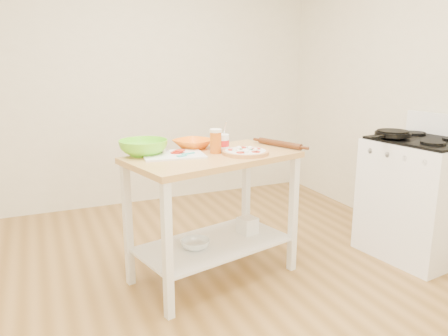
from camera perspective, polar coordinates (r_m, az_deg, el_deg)
name	(u,v)px	position (r m, az deg, el deg)	size (l,w,h in m)	color
room_shell	(220,90)	(2.57, -0.55, 10.09)	(4.04, 4.54, 2.74)	olive
prep_island	(213,190)	(3.02, -1.43, -2.94)	(1.25, 0.87, 0.90)	tan
gas_stove	(417,198)	(3.74, 23.89, -3.57)	(0.70, 0.79, 1.11)	white
skillet	(392,134)	(3.57, 21.13, 4.16)	(0.41, 0.27, 0.03)	black
pizza	(245,152)	(2.97, 2.80, 2.14)	(0.31, 0.31, 0.05)	#E6A562
cutting_board	(173,154)	(2.94, -6.72, 1.78)	(0.43, 0.35, 0.04)	white
spatula	(185,155)	(2.89, -5.09, 1.75)	(0.14, 0.09, 0.01)	#3CC0BA
knife	(145,153)	(2.98, -10.28, 1.98)	(0.27, 0.06, 0.01)	silver
orange_bowl	(194,144)	(3.17, -4.00, 3.19)	(0.27, 0.27, 0.07)	orange
green_bowl	(143,147)	(2.98, -10.48, 2.66)	(0.33, 0.33, 0.10)	#72E024
beer_pint	(216,141)	(2.99, -1.09, 3.54)	(0.08, 0.08, 0.17)	#CD5F14
yogurt_tub	(222,143)	(3.05, -0.26, 3.31)	(0.10, 0.10, 0.21)	white
rolling_pin	(280,144)	(3.23, 7.29, 3.13)	(0.04, 0.04, 0.39)	#542B13
shelf_glass_bowl	(195,244)	(3.05, -3.76, -9.90)	(0.20, 0.20, 0.06)	silver
shelf_bin	(248,225)	(3.29, 3.11, -7.49)	(0.12, 0.12, 0.12)	white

